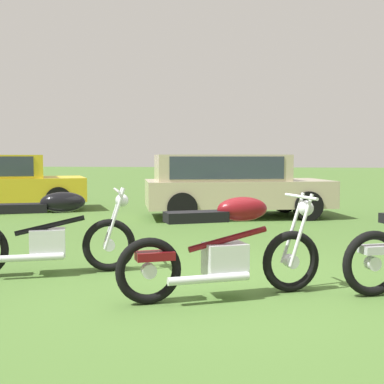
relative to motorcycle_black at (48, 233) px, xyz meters
The scene contains 4 objects.
ground_plane 2.19m from the motorcycle_black, ahead, with size 120.00×120.00×0.00m, color #476B2D.
motorcycle_black is the anchor object (origin of this frame).
motorcycle_maroon 2.24m from the motorcycle_black, 17.37° to the right, with size 1.96×1.15×1.02m.
car_beige 6.19m from the motorcycle_black, 74.11° to the left, with size 4.48×2.85×1.43m.
Camera 1 is at (0.41, -5.25, 1.39)m, focal length 47.26 mm.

